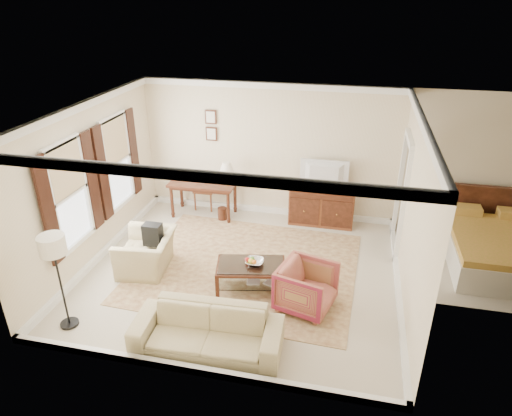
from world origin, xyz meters
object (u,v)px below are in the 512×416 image
at_px(sideboard, 322,205).
at_px(sofa, 207,325).
at_px(coffee_table, 251,270).
at_px(striped_armchair, 307,285).
at_px(club_armchair, 146,247).
at_px(tv, 324,166).
at_px(writing_desk, 203,187).

distance_m(sideboard, sofa, 4.34).
height_order(coffee_table, striped_armchair, striped_armchair).
height_order(striped_armchair, club_armchair, club_armchair).
relative_size(sideboard, coffee_table, 1.09).
xyz_separation_m(coffee_table, striped_armchair, (0.97, -0.30, 0.05)).
relative_size(tv, club_armchair, 0.91).
relative_size(tv, striped_armchair, 1.14).
bearing_deg(sofa, sideboard, 71.44).
bearing_deg(writing_desk, coffee_table, -56.40).
distance_m(club_armchair, sofa, 2.40).
xyz_separation_m(sideboard, tv, (0.00, -0.02, 0.89)).
bearing_deg(coffee_table, club_armchair, 174.72).
bearing_deg(sideboard, club_armchair, -139.36).
xyz_separation_m(sideboard, club_armchair, (-2.89, -2.48, 0.04)).
distance_m(sideboard, club_armchair, 3.81).
relative_size(striped_armchair, sofa, 0.40).
distance_m(tv, sofa, 4.42).
bearing_deg(striped_armchair, coffee_table, 87.92).
bearing_deg(sofa, tv, 71.36).
relative_size(writing_desk, tv, 1.51).
xyz_separation_m(striped_armchair, club_armchair, (-2.93, 0.49, 0.04)).
relative_size(coffee_table, club_armchair, 1.19).
height_order(tv, club_armchair, tv).
xyz_separation_m(striped_armchair, sofa, (-1.23, -1.21, -0.01)).
relative_size(striped_armchair, club_armchair, 0.80).
distance_m(tv, striped_armchair, 3.08).
bearing_deg(writing_desk, tv, 3.30).
distance_m(writing_desk, tv, 2.67).
height_order(coffee_table, sofa, sofa).
bearing_deg(sideboard, striped_armchair, -89.27).
distance_m(sideboard, coffee_table, 2.82).
xyz_separation_m(coffee_table, club_armchair, (-1.96, 0.18, 0.09)).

